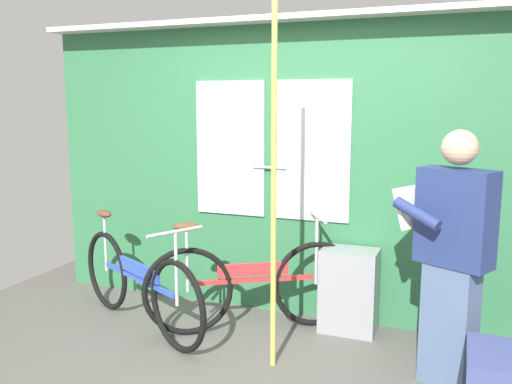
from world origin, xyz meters
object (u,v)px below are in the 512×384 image
object	(u,v)px
bicycle_leaning_behind	(252,285)
passenger_reading_newspaper	(452,255)
trash_bin_by_wall	(349,290)
handrail_pole	(274,192)
bicycle_near_door	(138,283)

from	to	relation	value
bicycle_leaning_behind	passenger_reading_newspaper	world-z (taller)	passenger_reading_newspaper
passenger_reading_newspaper	trash_bin_by_wall	world-z (taller)	passenger_reading_newspaper
bicycle_leaning_behind	handrail_pole	world-z (taller)	handrail_pole
bicycle_near_door	trash_bin_by_wall	xyz separation A→B (m)	(1.54, 0.52, -0.04)
passenger_reading_newspaper	bicycle_near_door	bearing A→B (deg)	25.43
trash_bin_by_wall	bicycle_leaning_behind	bearing A→B (deg)	-159.68
bicycle_near_door	bicycle_leaning_behind	size ratio (longest dim) A/B	1.07
bicycle_near_door	handrail_pole	xyz separation A→B (m)	(1.18, -0.21, 0.81)
bicycle_near_door	handrail_pole	world-z (taller)	handrail_pole
trash_bin_by_wall	handrail_pole	distance (m)	1.17
bicycle_near_door	bicycle_leaning_behind	world-z (taller)	bicycle_leaning_behind
passenger_reading_newspaper	trash_bin_by_wall	xyz separation A→B (m)	(-0.72, 0.58, -0.51)
bicycle_near_door	passenger_reading_newspaper	xyz separation A→B (m)	(2.26, -0.06, 0.47)
bicycle_leaning_behind	passenger_reading_newspaper	xyz separation A→B (m)	(1.41, -0.32, 0.47)
bicycle_near_door	trash_bin_by_wall	bearing A→B (deg)	46.14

